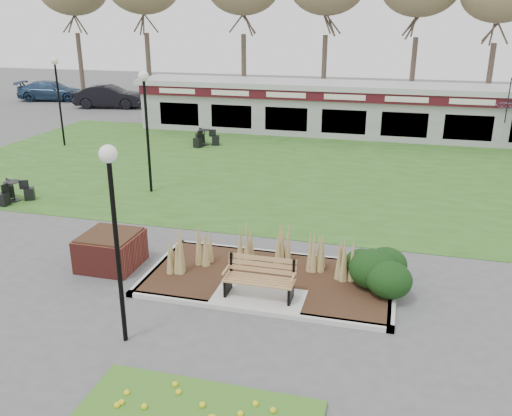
% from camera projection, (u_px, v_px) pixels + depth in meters
% --- Properties ---
extents(ground, '(100.00, 100.00, 0.00)m').
position_uv_depth(ground, '(257.00, 304.00, 12.94)').
color(ground, '#515154').
rests_on(ground, ground).
extents(lawn, '(34.00, 16.00, 0.02)m').
position_uv_depth(lawn, '(326.00, 171.00, 23.85)').
color(lawn, '#2D571B').
rests_on(lawn, ground).
extents(planting_bed, '(6.75, 3.40, 1.27)m').
position_uv_depth(planting_bed, '(319.00, 272.00, 13.74)').
color(planting_bed, '#301E13').
rests_on(planting_bed, ground).
extents(park_bench, '(1.70, 0.66, 0.93)m').
position_uv_depth(park_bench, '(260.00, 277.00, 12.97)').
color(park_bench, '#926042').
rests_on(park_bench, ground).
extents(brick_planter, '(1.50, 1.50, 0.95)m').
position_uv_depth(brick_planter, '(111.00, 250.00, 14.75)').
color(brick_planter, maroon).
rests_on(brick_planter, ground).
extents(food_pavilion, '(24.60, 3.40, 2.90)m').
position_uv_depth(food_pavilion, '(347.00, 109.00, 30.60)').
color(food_pavilion, gray).
rests_on(food_pavilion, ground).
extents(lamp_post_near_right, '(0.35, 0.35, 4.24)m').
position_uv_depth(lamp_post_near_right, '(113.00, 203.00, 10.47)').
color(lamp_post_near_right, black).
rests_on(lamp_post_near_right, ground).
extents(lamp_post_mid_left, '(0.38, 0.38, 4.61)m').
position_uv_depth(lamp_post_mid_left, '(145.00, 105.00, 19.96)').
color(lamp_post_mid_left, black).
rests_on(lamp_post_mid_left, ground).
extents(lamp_post_far_left, '(0.37, 0.37, 4.51)m').
position_uv_depth(lamp_post_far_left, '(57.00, 82.00, 27.37)').
color(lamp_post_far_left, black).
rests_on(lamp_post_far_left, ground).
extents(bistro_set_a, '(1.40, 1.23, 0.74)m').
position_uv_depth(bistro_set_a, '(14.00, 194.00, 19.95)').
color(bistro_set_a, black).
rests_on(bistro_set_a, ground).
extents(bistro_set_b, '(1.47, 1.47, 0.81)m').
position_uv_depth(bistro_set_b, '(204.00, 140.00, 28.42)').
color(bistro_set_b, black).
rests_on(bistro_set_b, ground).
extents(patio_umbrella, '(2.36, 2.39, 2.52)m').
position_uv_depth(patio_umbrella, '(505.00, 119.00, 26.84)').
color(patio_umbrella, black).
rests_on(patio_umbrella, ground).
extents(car_silver, '(4.22, 1.72, 1.43)m').
position_uv_depth(car_silver, '(174.00, 96.00, 40.51)').
color(car_silver, '#B8B8BD').
rests_on(car_silver, ground).
extents(car_black, '(5.24, 2.66, 1.65)m').
position_uv_depth(car_black, '(109.00, 97.00, 39.66)').
color(car_black, black).
rests_on(car_black, ground).
extents(car_blue, '(5.59, 3.18, 1.53)m').
position_uv_depth(car_blue, '(52.00, 91.00, 43.02)').
color(car_blue, navy).
rests_on(car_blue, ground).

